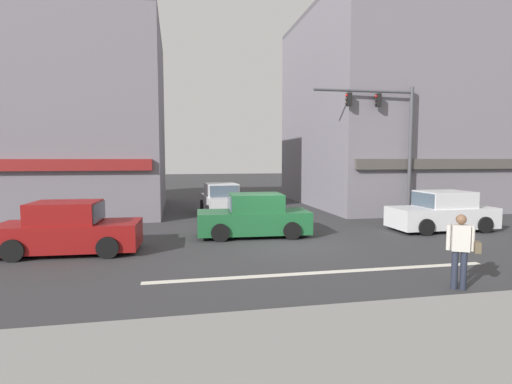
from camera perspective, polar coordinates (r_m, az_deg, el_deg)
ground_plane at (r=13.68m, az=4.44°, el=-7.35°), size 120.00×120.00×0.00m
lane_marking_stripe at (r=10.46m, az=9.79°, el=-11.24°), size 9.00×0.24×0.01m
sidewalk_curb at (r=6.35m, az=27.65°, el=-22.00°), size 40.00×5.00×0.16m
building_left_block at (r=24.30m, az=-28.41°, el=9.17°), size 12.55×10.11×9.92m
building_right_corner at (r=27.83m, az=20.99°, el=10.79°), size 13.57×12.10×11.83m
utility_pole_near_left at (r=18.83m, az=-22.75°, el=8.79°), size 1.40×0.22×8.30m
traffic_light_mast at (r=19.89m, az=18.81°, el=8.32°), size 4.89×0.27×6.20m
sedan_crossing_rightbound at (r=20.71m, az=-4.95°, el=-1.19°), size 2.03×4.18×1.58m
sedan_waiting_far at (r=14.80m, az=-0.33°, el=-3.60°), size 4.19×2.05×1.58m
sedan_parked_curbside at (r=17.60m, az=25.04°, el=-2.71°), size 4.11×1.90×1.58m
sedan_crossing_center at (r=13.42m, az=-25.16°, el=-4.95°), size 4.17×2.03×1.58m
pedestrian_foreground_with_bag at (r=9.91m, az=27.27°, el=-6.98°), size 0.64×0.51×1.67m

